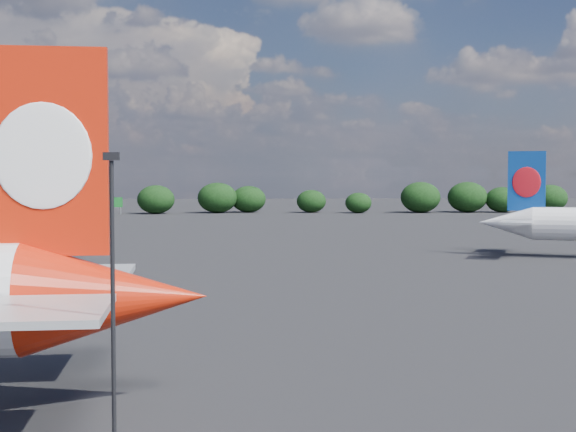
{
  "coord_description": "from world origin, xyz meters",
  "views": [
    {
      "loc": [
        12.07,
        -38.11,
        10.63
      ],
      "look_at": [
        16.0,
        12.0,
        8.0
      ],
      "focal_mm": 50.0,
      "sensor_mm": 36.0,
      "label": 1
    }
  ],
  "objects": [
    {
      "name": "apron_lamp_post",
      "position": [
        8.13,
        -9.9,
        6.35
      ],
      "size": [
        0.55,
        0.3,
        11.39
      ],
      "color": "black",
      "rests_on": "ground"
    },
    {
      "name": "ground",
      "position": [
        0.0,
        60.0,
        0.0
      ],
      "size": [
        500.0,
        500.0,
        0.0
      ],
      "primitive_type": "plane",
      "color": "black",
      "rests_on": "ground"
    },
    {
      "name": "billboard_yellow",
      "position": [
        12.0,
        182.0,
        3.87
      ],
      "size": [
        5.0,
        0.3,
        5.5
      ],
      "color": "gold",
      "rests_on": "ground"
    },
    {
      "name": "horizon_treeline",
      "position": [
        14.01,
        180.39,
        3.77
      ],
      "size": [
        200.06,
        14.17,
        8.59
      ],
      "color": "black",
      "rests_on": "ground"
    },
    {
      "name": "highway_sign",
      "position": [
        -18.0,
        176.0,
        3.13
      ],
      "size": [
        6.0,
        0.3,
        4.5
      ],
      "color": "#136221",
      "rests_on": "ground"
    }
  ]
}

